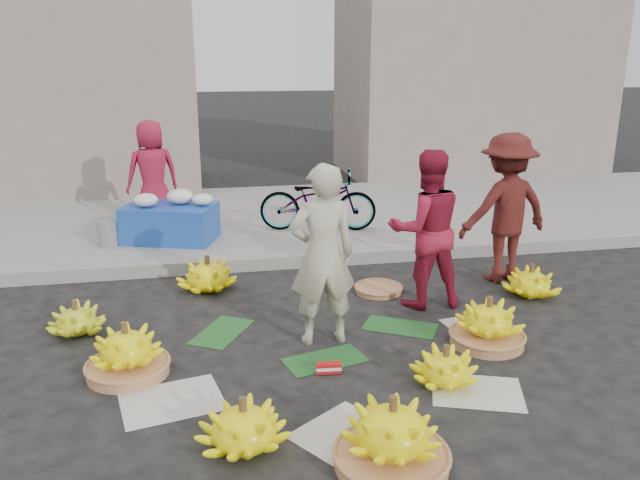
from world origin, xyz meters
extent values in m
plane|color=black|center=(0.00, 0.00, 0.00)|extent=(80.00, 80.00, 0.00)
cube|color=gray|center=(0.00, 2.20, 0.07)|extent=(40.00, 0.25, 0.15)
cube|color=gray|center=(0.00, 4.30, 0.06)|extent=(40.00, 4.00, 0.12)
cube|color=gray|center=(-4.00, 7.20, 2.00)|extent=(6.00, 3.00, 4.00)
cube|color=gray|center=(4.50, 7.70, 2.50)|extent=(5.00, 3.00, 5.00)
cylinder|color=#A56A45|center=(-1.64, -0.13, 0.04)|extent=(0.62, 0.62, 0.09)
cylinder|color=#503720|center=(-1.64, -0.13, 0.38)|extent=(0.05, 0.05, 0.12)
cylinder|color=#503720|center=(-0.83, -1.26, 0.30)|extent=(0.05, 0.05, 0.12)
cylinder|color=#A56A45|center=(0.02, -1.60, 0.04)|extent=(0.69, 0.69, 0.09)
cylinder|color=#503720|center=(0.02, -1.60, 0.41)|extent=(0.05, 0.05, 0.12)
cylinder|color=#503720|center=(0.71, -0.74, 0.26)|extent=(0.05, 0.05, 0.12)
cylinder|color=#A56A45|center=(1.32, -0.17, 0.04)|extent=(0.62, 0.62, 0.09)
cylinder|color=#503720|center=(1.32, -0.17, 0.37)|extent=(0.05, 0.05, 0.12)
cylinder|color=#503720|center=(2.25, 0.79, 0.29)|extent=(0.05, 0.05, 0.12)
cylinder|color=#503720|center=(-2.16, 0.72, 0.25)|extent=(0.05, 0.05, 0.12)
cylinder|color=#503720|center=(-0.99, 1.59, 0.32)|extent=(0.05, 0.05, 0.12)
cylinder|color=#A56A45|center=(0.75, 1.19, 0.03)|extent=(0.56, 0.56, 0.06)
cube|color=red|center=(-0.12, -0.42, 0.05)|extent=(0.20, 0.08, 0.08)
imported|color=beige|center=(-0.05, 0.16, 0.78)|extent=(0.58, 0.40, 1.55)
imported|color=#AC1A34|center=(1.09, 0.79, 0.77)|extent=(0.76, 0.60, 1.54)
imported|color=maroon|center=(2.17, 1.30, 0.80)|extent=(1.12, 0.75, 1.61)
cube|color=#1940A4|center=(-1.42, 3.14, 0.35)|extent=(1.26, 1.00, 0.46)
ellipsoid|color=white|center=(-1.69, 3.09, 0.66)|extent=(0.29, 0.29, 0.16)
ellipsoid|color=white|center=(-1.28, 3.18, 0.67)|extent=(0.33, 0.33, 0.18)
ellipsoid|color=white|center=(-1.00, 3.05, 0.65)|extent=(0.26, 0.26, 0.14)
cylinder|color=slate|center=(-2.16, 3.08, 0.27)|extent=(0.27, 0.27, 0.31)
imported|color=#AC1A34|center=(-1.65, 3.98, 0.84)|extent=(0.81, 0.65, 1.44)
imported|color=gray|center=(0.50, 3.27, 0.53)|extent=(0.84, 1.62, 0.81)
camera|label=1|loc=(-1.01, -4.67, 2.37)|focal=35.00mm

